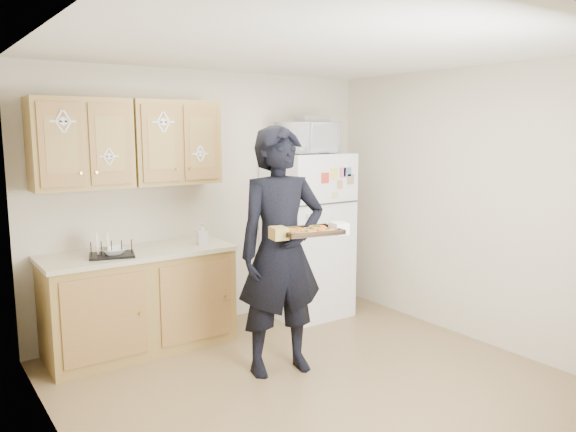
% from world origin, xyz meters
% --- Properties ---
extents(floor, '(3.60, 3.60, 0.00)m').
position_xyz_m(floor, '(0.00, 0.00, 0.00)').
color(floor, brown).
rests_on(floor, ground).
extents(ceiling, '(3.60, 3.60, 0.00)m').
position_xyz_m(ceiling, '(0.00, 0.00, 2.50)').
color(ceiling, white).
rests_on(ceiling, wall_back).
extents(wall_back, '(3.60, 0.04, 2.50)m').
position_xyz_m(wall_back, '(0.00, 1.80, 1.25)').
color(wall_back, beige).
rests_on(wall_back, floor).
extents(wall_front, '(3.60, 0.04, 2.50)m').
position_xyz_m(wall_front, '(0.00, -1.80, 1.25)').
color(wall_front, beige).
rests_on(wall_front, floor).
extents(wall_left, '(0.04, 3.60, 2.50)m').
position_xyz_m(wall_left, '(-1.80, 0.00, 1.25)').
color(wall_left, beige).
rests_on(wall_left, floor).
extents(wall_right, '(0.04, 3.60, 2.50)m').
position_xyz_m(wall_right, '(1.80, 0.00, 1.25)').
color(wall_right, beige).
rests_on(wall_right, floor).
extents(refrigerator, '(0.75, 0.70, 1.70)m').
position_xyz_m(refrigerator, '(0.95, 1.43, 0.85)').
color(refrigerator, white).
rests_on(refrigerator, floor).
extents(base_cabinet, '(1.60, 0.60, 0.86)m').
position_xyz_m(base_cabinet, '(-0.85, 1.48, 0.43)').
color(base_cabinet, olive).
rests_on(base_cabinet, floor).
extents(countertop, '(1.64, 0.64, 0.04)m').
position_xyz_m(countertop, '(-0.85, 1.48, 0.88)').
color(countertop, beige).
rests_on(countertop, base_cabinet).
extents(upper_cab_left, '(0.80, 0.33, 0.75)m').
position_xyz_m(upper_cab_left, '(-1.25, 1.61, 1.83)').
color(upper_cab_left, olive).
rests_on(upper_cab_left, wall_back).
extents(upper_cab_right, '(0.80, 0.33, 0.75)m').
position_xyz_m(upper_cab_right, '(-0.43, 1.61, 1.83)').
color(upper_cab_right, olive).
rests_on(upper_cab_right, wall_back).
extents(cereal_box, '(0.20, 0.07, 0.32)m').
position_xyz_m(cereal_box, '(1.47, 1.67, 0.16)').
color(cereal_box, gold).
rests_on(cereal_box, floor).
extents(person, '(0.80, 0.60, 1.97)m').
position_xyz_m(person, '(-0.07, 0.41, 0.99)').
color(person, black).
rests_on(person, floor).
extents(baking_tray, '(0.49, 0.40, 0.04)m').
position_xyz_m(baking_tray, '(-0.01, 0.12, 1.18)').
color(baking_tray, black).
rests_on(baking_tray, person).
extents(pizza_front_left, '(0.15, 0.15, 0.02)m').
position_xyz_m(pizza_front_left, '(-0.13, 0.07, 1.20)').
color(pizza_front_left, orange).
rests_on(pizza_front_left, baking_tray).
extents(pizza_front_right, '(0.15, 0.15, 0.02)m').
position_xyz_m(pizza_front_right, '(0.07, 0.03, 1.20)').
color(pizza_front_right, orange).
rests_on(pizza_front_right, baking_tray).
extents(pizza_back_left, '(0.15, 0.15, 0.02)m').
position_xyz_m(pizza_back_left, '(-0.10, 0.21, 1.20)').
color(pizza_back_left, orange).
rests_on(pizza_back_left, baking_tray).
extents(pizza_back_right, '(0.15, 0.15, 0.02)m').
position_xyz_m(pizza_back_right, '(0.10, 0.17, 1.20)').
color(pizza_back_right, orange).
rests_on(pizza_back_right, baking_tray).
extents(pizza_center, '(0.15, 0.15, 0.02)m').
position_xyz_m(pizza_center, '(-0.01, 0.12, 1.20)').
color(pizza_center, orange).
rests_on(pizza_center, baking_tray).
extents(microwave, '(0.61, 0.45, 0.31)m').
position_xyz_m(microwave, '(0.91, 1.38, 1.86)').
color(microwave, white).
rests_on(microwave, refrigerator).
extents(foil_pan, '(0.32, 0.24, 0.06)m').
position_xyz_m(foil_pan, '(0.99, 1.41, 2.04)').
color(foil_pan, '#B0B0B7').
rests_on(foil_pan, microwave).
extents(dish_rack, '(0.42, 0.36, 0.14)m').
position_xyz_m(dish_rack, '(-1.11, 1.39, 0.97)').
color(dish_rack, black).
rests_on(dish_rack, countertop).
extents(bowl, '(0.23, 0.23, 0.05)m').
position_xyz_m(bowl, '(-1.09, 1.39, 0.94)').
color(bowl, silver).
rests_on(bowl, dish_rack).
extents(soap_bottle, '(0.10, 0.10, 0.20)m').
position_xyz_m(soap_bottle, '(-0.27, 1.40, 1.00)').
color(soap_bottle, white).
rests_on(soap_bottle, countertop).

